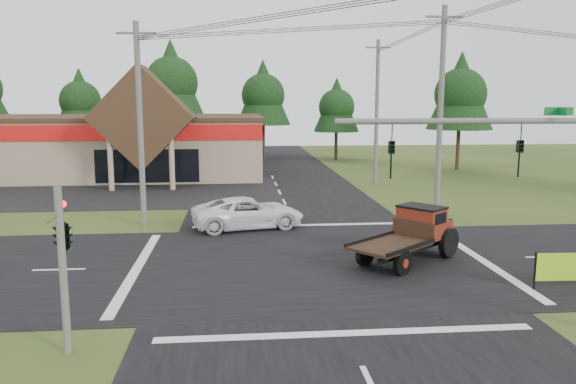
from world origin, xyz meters
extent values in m
plane|color=#304317|center=(0.00, 0.00, 0.00)|extent=(120.00, 120.00, 0.00)
cube|color=black|center=(0.00, 0.00, 0.01)|extent=(12.00, 120.00, 0.02)
cube|color=black|center=(0.00, 0.00, 0.01)|extent=(120.00, 12.00, 0.02)
cube|color=black|center=(-14.00, 19.00, 0.01)|extent=(28.00, 14.00, 0.02)
cube|color=tan|center=(-16.00, 30.00, 2.50)|extent=(30.00, 15.00, 5.00)
cube|color=#3A2817|center=(-16.00, 30.00, 5.05)|extent=(30.40, 15.40, 0.30)
cube|color=#B4100D|center=(-16.00, 22.45, 4.10)|extent=(30.00, 0.12, 1.20)
cube|color=#3A2817|center=(-10.00, 21.50, 5.30)|extent=(7.78, 4.00, 7.78)
cylinder|color=tan|center=(-12.20, 19.80, 2.00)|extent=(0.40, 0.40, 4.00)
cylinder|color=tan|center=(-7.80, 19.80, 2.00)|extent=(0.40, 0.40, 4.00)
cube|color=black|center=(-10.00, 22.48, 1.50)|extent=(8.00, 0.08, 2.60)
cylinder|color=#595651|center=(3.50, -7.50, 6.00)|extent=(8.00, 0.16, 0.16)
imported|color=black|center=(4.50, -7.50, 5.00)|extent=(0.16, 0.20, 1.00)
imported|color=black|center=(1.00, -7.50, 5.00)|extent=(0.16, 0.20, 1.00)
cube|color=#0C6626|center=(5.50, -7.50, 6.25)|extent=(0.80, 0.04, 0.22)
cylinder|color=#595651|center=(-7.50, -7.50, 2.20)|extent=(0.20, 0.20, 4.40)
imported|color=black|center=(-7.50, -7.30, 3.70)|extent=(0.53, 2.48, 1.00)
sphere|color=#FF0C0C|center=(-7.50, -7.15, 3.90)|extent=(0.18, 0.18, 0.18)
cylinder|color=#595651|center=(-8.00, 8.00, 5.25)|extent=(0.30, 0.30, 10.50)
cube|color=#595651|center=(-8.00, 8.00, 9.90)|extent=(2.00, 0.12, 0.12)
cylinder|color=#595651|center=(8.00, 8.00, 5.75)|extent=(0.30, 0.30, 11.50)
cube|color=#595651|center=(8.00, 8.00, 10.90)|extent=(2.00, 0.12, 0.12)
cylinder|color=#595651|center=(8.00, 22.00, 5.60)|extent=(0.30, 0.30, 11.20)
cube|color=#595651|center=(8.00, 22.00, 10.60)|extent=(2.00, 0.12, 0.12)
cylinder|color=#332316|center=(-20.00, 42.00, 1.75)|extent=(0.36, 0.36, 3.50)
cone|color=black|center=(-20.00, 42.00, 6.80)|extent=(5.60, 5.60, 6.60)
sphere|color=black|center=(-20.00, 42.00, 6.50)|extent=(4.40, 4.40, 4.40)
cylinder|color=#332316|center=(-10.00, 41.00, 2.27)|extent=(0.36, 0.36, 4.55)
cone|color=black|center=(-10.00, 41.00, 8.84)|extent=(7.28, 7.28, 8.58)
sphere|color=black|center=(-10.00, 41.00, 8.45)|extent=(5.72, 5.72, 5.72)
cylinder|color=#332316|center=(0.00, 42.00, 1.92)|extent=(0.36, 0.36, 3.85)
cone|color=black|center=(0.00, 42.00, 7.48)|extent=(6.16, 6.16, 7.26)
sphere|color=black|center=(0.00, 42.00, 7.15)|extent=(4.84, 4.84, 4.84)
cylinder|color=#332316|center=(8.00, 40.00, 1.57)|extent=(0.36, 0.36, 3.15)
cone|color=black|center=(8.00, 40.00, 6.12)|extent=(5.04, 5.04, 5.94)
sphere|color=black|center=(8.00, 40.00, 5.85)|extent=(3.96, 3.96, 3.96)
cylinder|color=#332316|center=(18.00, 30.00, 1.92)|extent=(0.36, 0.36, 3.85)
cone|color=black|center=(18.00, 30.00, 7.48)|extent=(6.16, 6.16, 7.26)
sphere|color=black|center=(18.00, 30.00, 7.15)|extent=(4.84, 4.84, 4.84)
imported|color=white|center=(-2.48, 6.74, 0.80)|extent=(6.20, 3.86, 1.60)
camera|label=1|loc=(-3.02, -21.79, 6.53)|focal=35.00mm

